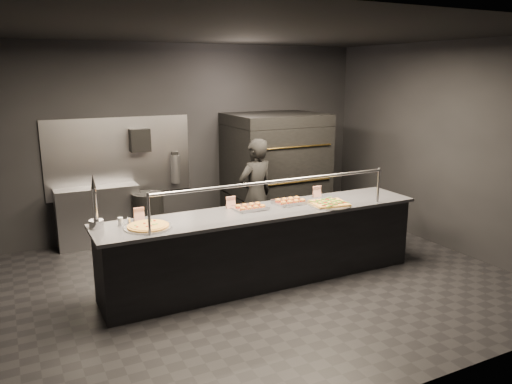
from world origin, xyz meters
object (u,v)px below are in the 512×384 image
Objects in this scene: slider_tray_b at (290,201)px; square_pizza at (329,204)px; pizza_oven at (275,171)px; beer_tap at (96,213)px; round_pizza at (148,226)px; slider_tray_a at (250,207)px; worker at (256,194)px; prep_shelf at (99,216)px; fire_extinguisher at (175,168)px; service_counter at (264,246)px; towel_dispenser at (140,140)px; trash_bin at (149,218)px.

square_pizza is at bearing -36.88° from slider_tray_b.
pizza_oven is 3.58m from beer_tap.
slider_tray_a is at bearing 7.30° from round_pizza.
worker is (0.01, 1.00, -0.13)m from slider_tray_b.
slider_tray_b reaches higher than prep_shelf.
worker is (0.81, -1.25, -0.24)m from fire_extinguisher.
service_counter reaches higher than square_pizza.
towel_dispenser is (0.70, 0.07, 1.10)m from prep_shelf.
beer_tap is at bearing -151.63° from pizza_oven.
pizza_oven is at bearing -17.89° from fire_extinguisher.
worker is (-0.74, -0.75, -0.15)m from pizza_oven.
prep_shelf is 2.87× the size of slider_tray_a.
square_pizza is at bearing 93.48° from worker.
service_counter is at bearing -81.70° from fire_extinguisher.
round_pizza is (-0.55, -2.43, -0.61)m from towel_dispenser.
slider_tray_b reaches higher than round_pizza.
towel_dispenser is 0.84× the size of slider_tray_a.
service_counter is 7.90× the size of round_pizza.
beer_tap is at bearing 8.16° from worker.
fire_extinguisher is (-1.55, 0.50, 0.09)m from pizza_oven.
slider_tray_a is at bearing -84.49° from fire_extinguisher.
worker is (1.36, -0.94, 0.43)m from trash_bin.
slider_tray_b is at bearing -55.05° from trash_bin.
beer_tap is (-1.95, 0.20, 0.62)m from service_counter.
slider_tray_a is 0.25× the size of worker.
fire_extinguisher is (-0.35, 2.40, 0.60)m from service_counter.
prep_shelf is at bearing -42.98° from worker.
slider_tray_a reaches higher than trash_bin.
round_pizza is at bearing 18.61° from worker.
slider_tray_b is 0.61× the size of trash_bin.
slider_tray_b is 0.50m from square_pizza.
worker is (2.41, 0.95, -0.27)m from beer_tap.
worker is (0.59, 1.02, -0.12)m from slider_tray_a.
slider_tray_a is (0.22, -2.27, -0.12)m from fire_extinguisher.
round_pizza is at bearing -143.75° from pizza_oven.
beer_tap is 1.83m from slider_tray_a.
service_counter reaches higher than trash_bin.
beer_tap is 2.27m from trash_bin.
slider_tray_b is at bearing 143.12° from square_pizza.
square_pizza is at bearing -9.81° from service_counter.
pizza_oven reaches higher than prep_shelf.
round_pizza is 1.33m from slider_tray_a.
pizza_oven reaches higher than trash_bin.
prep_shelf is at bearing 161.56° from trash_bin.
prep_shelf is 3.51m from square_pizza.
square_pizza is at bearing -45.20° from prep_shelf.
fire_extinguisher is 0.65× the size of trash_bin.
slider_tray_a is 0.54× the size of trash_bin.
square_pizza is (0.40, -0.30, -0.01)m from slider_tray_b.
pizza_oven is 1.59× the size of prep_shelf.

